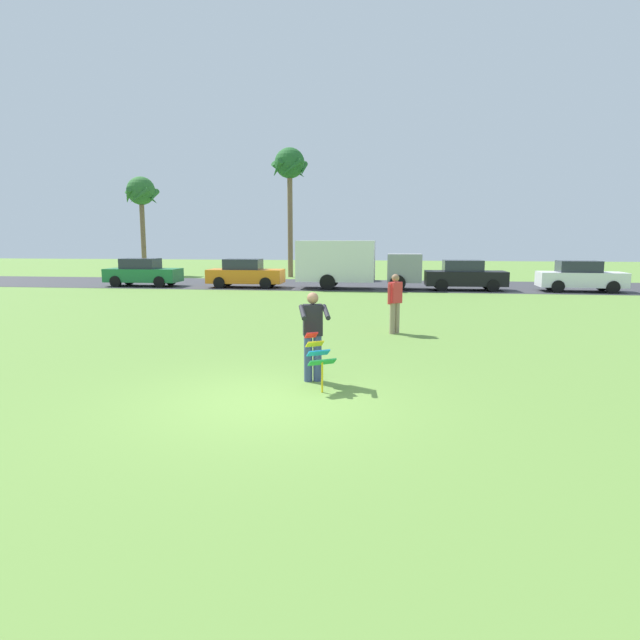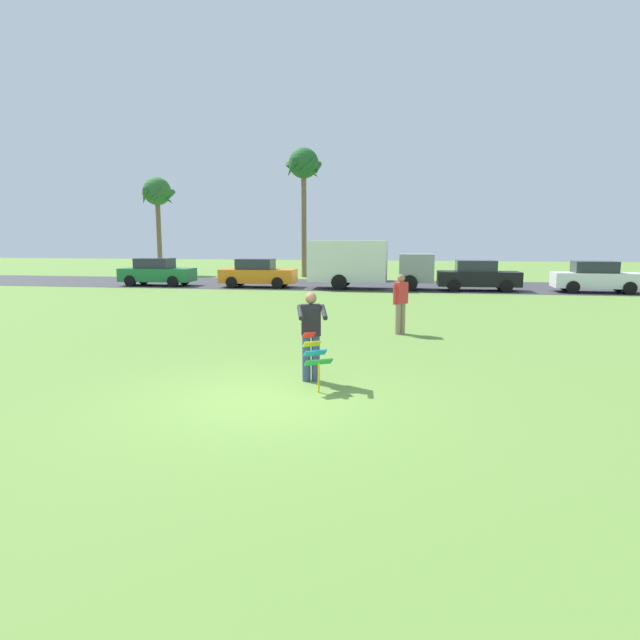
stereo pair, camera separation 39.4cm
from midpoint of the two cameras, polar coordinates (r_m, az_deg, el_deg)
ground_plane at (r=9.41m, az=-4.78°, el=-8.42°), size 120.00×120.00×0.00m
road_strip at (r=32.28m, az=5.83°, el=3.65°), size 120.00×8.00×0.01m
person_kite_flyer at (r=10.40m, az=0.14°, el=-1.37°), size 0.67×0.74×1.73m
kite_held at (r=9.85m, az=0.64°, el=-3.60°), size 0.65×0.73×1.03m
parked_car_green at (r=33.17m, az=-16.39°, el=4.81°), size 4.22×1.88×1.60m
parked_car_orange at (r=30.96m, az=-6.19°, el=4.86°), size 4.23×1.90×1.60m
parked_truck_grey_van at (r=29.83m, az=4.92°, el=5.96°), size 6.71×2.15×2.62m
parked_car_black at (r=29.94m, az=16.56°, el=4.43°), size 4.25×1.93×1.60m
parked_car_white at (r=31.15m, az=27.29°, el=3.98°), size 4.25×1.93×1.60m
palm_tree_left_near at (r=44.16m, az=-16.44°, el=12.45°), size 2.58×2.71×7.34m
palm_tree_right_near at (r=39.36m, az=-1.42°, el=15.53°), size 2.58×2.71×8.98m
person_walker_near at (r=15.83m, az=9.15°, el=1.88°), size 0.42×0.44×1.73m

